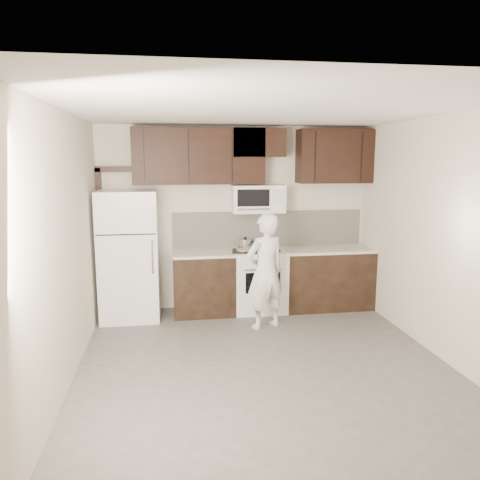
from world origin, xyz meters
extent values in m
plane|color=#4F4D4A|center=(0.00, 0.00, 0.00)|extent=(4.50, 4.50, 0.00)
plane|color=beige|center=(0.00, 2.25, 1.35)|extent=(4.00, 0.00, 4.00)
plane|color=white|center=(0.00, 0.00, 2.70)|extent=(4.50, 4.50, 0.00)
cube|color=black|center=(-0.52, 1.94, 0.43)|extent=(0.87, 0.62, 0.87)
cube|color=black|center=(1.34, 1.94, 0.43)|extent=(1.32, 0.62, 0.87)
cube|color=beige|center=(-0.52, 1.94, 0.89)|extent=(0.87, 0.64, 0.04)
cube|color=beige|center=(1.34, 1.94, 0.89)|extent=(1.32, 0.64, 0.04)
cube|color=white|center=(0.30, 1.94, 0.45)|extent=(0.76, 0.62, 0.89)
cube|color=white|center=(0.30, 1.94, 0.90)|extent=(0.76, 0.62, 0.02)
cube|color=black|center=(0.30, 1.63, 0.50)|extent=(0.50, 0.01, 0.30)
cylinder|color=silver|center=(0.30, 1.60, 0.70)|extent=(0.55, 0.02, 0.02)
cylinder|color=black|center=(0.12, 1.79, 0.93)|extent=(0.20, 0.20, 0.03)
cylinder|color=black|center=(0.48, 1.79, 0.93)|extent=(0.20, 0.20, 0.03)
cylinder|color=black|center=(0.12, 2.09, 0.93)|extent=(0.20, 0.20, 0.03)
cylinder|color=black|center=(0.48, 2.09, 0.93)|extent=(0.20, 0.20, 0.03)
cube|color=beige|center=(0.50, 2.24, 1.18)|extent=(2.90, 0.02, 0.54)
cube|color=black|center=(-0.55, 2.08, 2.26)|extent=(1.85, 0.35, 0.78)
cube|color=black|center=(1.45, 2.08, 2.26)|extent=(1.10, 0.35, 0.78)
cube|color=black|center=(0.30, 2.08, 2.45)|extent=(0.76, 0.35, 0.40)
cube|color=white|center=(0.30, 2.06, 1.65)|extent=(0.76, 0.38, 0.40)
cube|color=black|center=(0.20, 1.86, 1.68)|extent=(0.46, 0.01, 0.24)
cube|color=silver|center=(0.56, 1.86, 1.68)|extent=(0.18, 0.01, 0.24)
cylinder|color=silver|center=(0.20, 1.84, 1.52)|extent=(0.46, 0.02, 0.02)
cube|color=white|center=(-1.55, 1.89, 0.90)|extent=(0.80, 0.72, 1.80)
cube|color=black|center=(-1.55, 1.53, 1.25)|extent=(0.77, 0.01, 0.02)
cylinder|color=silver|center=(-1.22, 1.50, 0.95)|extent=(0.03, 0.03, 0.45)
cube|color=black|center=(-1.96, 2.21, 1.05)|extent=(0.08, 0.08, 2.10)
cube|color=black|center=(-1.75, 2.21, 2.08)|extent=(0.50, 0.08, 0.08)
cylinder|color=silver|center=(0.12, 2.09, 0.98)|extent=(0.19, 0.19, 0.15)
sphere|color=black|center=(0.12, 2.09, 1.07)|extent=(0.04, 0.04, 0.04)
cylinder|color=black|center=(0.26, 2.11, 1.00)|extent=(0.18, 0.04, 0.02)
cube|color=black|center=(0.09, 1.85, 0.92)|extent=(0.44, 0.36, 0.02)
cylinder|color=beige|center=(0.09, 1.85, 0.94)|extent=(0.31, 0.31, 0.02)
imported|color=white|center=(0.24, 1.21, 0.77)|extent=(0.66, 0.55, 1.53)
camera|label=1|loc=(-0.99, -4.63, 2.21)|focal=35.00mm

